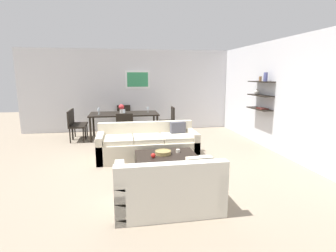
% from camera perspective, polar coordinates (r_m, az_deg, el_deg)
% --- Properties ---
extents(ground_plane, '(18.00, 18.00, 0.00)m').
position_cam_1_polar(ground_plane, '(5.82, -2.84, -7.75)').
color(ground_plane, gray).
extents(back_wall_unit, '(8.40, 0.09, 2.70)m').
position_cam_1_polar(back_wall_unit, '(9.06, -3.88, 7.72)').
color(back_wall_unit, silver).
rests_on(back_wall_unit, ground).
extents(right_wall_shelf_unit, '(0.34, 8.20, 2.70)m').
position_cam_1_polar(right_wall_shelf_unit, '(7.13, 21.43, 6.08)').
color(right_wall_shelf_unit, silver).
rests_on(right_wall_shelf_unit, ground).
extents(sofa_beige, '(2.22, 0.90, 0.78)m').
position_cam_1_polar(sofa_beige, '(6.04, -4.38, -4.17)').
color(sofa_beige, beige).
rests_on(sofa_beige, ground).
extents(loveseat_white, '(1.47, 0.90, 0.78)m').
position_cam_1_polar(loveseat_white, '(3.82, 0.03, -13.34)').
color(loveseat_white, silver).
rests_on(loveseat_white, ground).
extents(coffee_table, '(1.14, 0.91, 0.38)m').
position_cam_1_polar(coffee_table, '(5.06, -0.32, -8.39)').
color(coffee_table, black).
rests_on(coffee_table, ground).
extents(decorative_bowl, '(0.31, 0.31, 0.07)m').
position_cam_1_polar(decorative_bowl, '(5.04, -1.07, -5.71)').
color(decorative_bowl, '#99844C').
rests_on(decorative_bowl, coffee_table).
extents(candle_jar, '(0.08, 0.08, 0.06)m').
position_cam_1_polar(candle_jar, '(5.16, 2.16, -5.41)').
color(candle_jar, silver).
rests_on(candle_jar, coffee_table).
extents(apple_on_coffee_table, '(0.09, 0.09, 0.09)m').
position_cam_1_polar(apple_on_coffee_table, '(4.84, -3.22, -6.42)').
color(apple_on_coffee_table, red).
rests_on(apple_on_coffee_table, coffee_table).
extents(dining_table, '(2.00, 0.96, 0.75)m').
position_cam_1_polar(dining_table, '(7.95, -9.49, 2.30)').
color(dining_table, black).
rests_on(dining_table, ground).
extents(dining_chair_head, '(0.44, 0.44, 0.88)m').
position_cam_1_polar(dining_chair_head, '(8.86, -9.52, 1.99)').
color(dining_chair_head, black).
rests_on(dining_chair_head, ground).
extents(dining_chair_foot, '(0.44, 0.44, 0.88)m').
position_cam_1_polar(dining_chair_foot, '(7.11, -9.36, -0.21)').
color(dining_chair_foot, black).
rests_on(dining_chair_foot, ground).
extents(dining_chair_right_far, '(0.44, 0.44, 0.88)m').
position_cam_1_polar(dining_chair_right_far, '(8.32, 0.28, 1.57)').
color(dining_chair_right_far, black).
rests_on(dining_chair_right_far, ground).
extents(dining_chair_left_far, '(0.44, 0.44, 0.88)m').
position_cam_1_polar(dining_chair_left_far, '(8.30, -19.23, 0.93)').
color(dining_chair_left_far, black).
rests_on(dining_chair_left_far, ground).
extents(dining_chair_left_near, '(0.44, 0.44, 0.88)m').
position_cam_1_polar(dining_chair_left_near, '(7.88, -19.72, 0.39)').
color(dining_chair_left_near, black).
rests_on(dining_chair_left_near, ground).
extents(wine_glass_foot, '(0.07, 0.07, 0.17)m').
position_cam_1_polar(wine_glass_foot, '(7.51, -9.49, 3.15)').
color(wine_glass_foot, silver).
rests_on(wine_glass_foot, dining_table).
extents(wine_glass_right_far, '(0.07, 0.07, 0.16)m').
position_cam_1_polar(wine_glass_right_far, '(8.08, -4.37, 3.83)').
color(wine_glass_right_far, silver).
rests_on(wine_glass_right_far, dining_table).
extents(wine_glass_left_far, '(0.06, 0.06, 0.17)m').
position_cam_1_polar(wine_glass_left_far, '(8.07, -14.72, 3.54)').
color(wine_glass_left_far, silver).
rests_on(wine_glass_left_far, dining_table).
extents(wine_glass_left_near, '(0.07, 0.07, 0.17)m').
position_cam_1_polar(wine_glass_left_near, '(7.84, -14.85, 3.35)').
color(wine_glass_left_near, silver).
rests_on(wine_glass_left_near, dining_table).
extents(centerpiece_vase, '(0.16, 0.16, 0.27)m').
position_cam_1_polar(centerpiece_vase, '(7.92, -10.05, 3.85)').
color(centerpiece_vase, silver).
rests_on(centerpiece_vase, dining_table).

